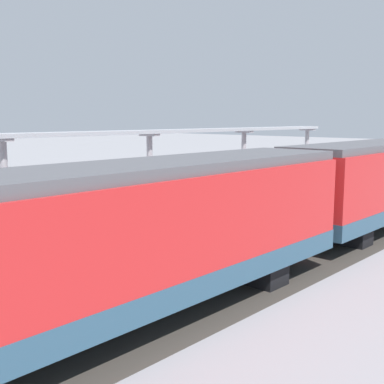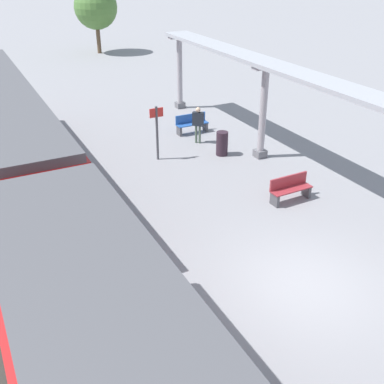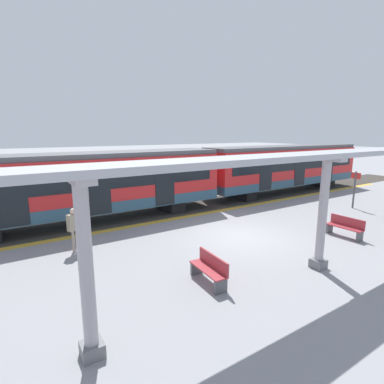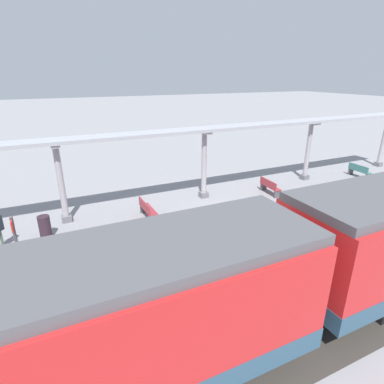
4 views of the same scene
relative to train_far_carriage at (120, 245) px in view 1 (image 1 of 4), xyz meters
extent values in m
plane|color=gray|center=(5.72, -9.54, -1.83)|extent=(176.00, 176.00, 0.00)
cube|color=gold|center=(1.80, -9.54, -1.83)|extent=(0.42, 37.76, 0.01)
cube|color=#38332D|center=(-0.01, -9.54, -1.83)|extent=(3.20, 49.76, 0.01)
cube|color=black|center=(1.31, -14.30, 0.42)|extent=(0.03, 12.60, 0.84)
cube|color=black|center=(1.31, -14.30, -0.14)|extent=(0.04, 1.10, 2.00)
cube|color=black|center=(1.31, -10.88, -0.14)|extent=(0.04, 1.10, 2.00)
cube|color=black|center=(-0.01, -9.92, -1.51)|extent=(2.21, 0.90, 0.64)
cube|color=red|center=(-0.01, 0.00, 0.11)|extent=(2.60, 13.70, 2.60)
cube|color=#2C4E66|center=(-0.01, 0.00, -0.92)|extent=(2.63, 13.72, 0.55)
cube|color=#515156|center=(-0.01, 0.00, 1.53)|extent=(2.39, 13.70, 0.24)
cube|color=black|center=(1.31, 0.00, 0.42)|extent=(0.03, 12.60, 0.84)
cube|color=black|center=(1.31, -3.43, -0.14)|extent=(0.04, 1.10, 2.00)
cube|color=black|center=(1.31, 0.00, -0.14)|extent=(0.04, 1.10, 2.00)
cube|color=black|center=(-0.01, -4.38, -1.51)|extent=(2.21, 0.90, 0.64)
cube|color=slate|center=(9.40, -24.06, -1.68)|extent=(0.44, 0.44, 0.30)
cylinder|color=#A49EA4|center=(9.40, -24.06, 0.11)|extent=(0.28, 0.28, 3.28)
cube|color=#A49EA4|center=(9.40, -24.06, 1.80)|extent=(1.10, 0.36, 0.12)
cube|color=slate|center=(9.40, -16.79, -1.68)|extent=(0.44, 0.44, 0.30)
cylinder|color=#A49EA4|center=(9.40, -16.79, 0.11)|extent=(0.28, 0.28, 3.28)
cube|color=#A49EA4|center=(9.40, -16.79, 1.80)|extent=(1.10, 0.36, 0.12)
cube|color=slate|center=(9.40, -9.38, -1.68)|extent=(0.44, 0.44, 0.30)
cylinder|color=#A49EA4|center=(9.40, -9.38, 0.11)|extent=(0.28, 0.28, 3.28)
cube|color=#A49EA4|center=(9.40, -9.38, 1.80)|extent=(1.10, 0.36, 0.12)
cube|color=slate|center=(9.40, -2.19, -1.68)|extent=(0.44, 0.44, 0.30)
cylinder|color=#A49EA4|center=(9.40, -2.19, 0.11)|extent=(0.28, 0.28, 3.28)
cube|color=#A49EA4|center=(9.40, -2.19, 1.80)|extent=(1.10, 0.36, 0.12)
cube|color=#A8AAB2|center=(9.40, -9.38, 1.94)|extent=(1.20, 30.15, 0.16)
cube|color=#9C2E36|center=(8.17, -5.79, -1.39)|extent=(1.51, 0.47, 0.04)
cube|color=#9C2E36|center=(8.16, -5.60, -1.17)|extent=(1.50, 0.09, 0.40)
cube|color=#4C4C51|center=(8.84, -5.77, -1.62)|extent=(0.11, 0.40, 0.42)
cube|color=#4C4C51|center=(7.50, -5.80, -1.62)|extent=(0.11, 0.40, 0.42)
cube|color=#3B7470|center=(8.20, -20.43, -1.39)|extent=(1.52, 0.50, 0.04)
cube|color=#3B7470|center=(8.20, -20.24, -1.17)|extent=(1.50, 0.12, 0.40)
cube|color=#4C4C51|center=(8.87, -20.46, -1.62)|extent=(0.12, 0.40, 0.42)
cube|color=#4C4C51|center=(7.53, -20.40, -1.62)|extent=(0.12, 0.40, 0.42)
cube|color=#A02E36|center=(8.24, -13.09, -1.39)|extent=(1.52, 0.52, 0.04)
cube|color=#A02E36|center=(8.25, -12.90, -1.17)|extent=(1.50, 0.14, 0.40)
cube|color=#4C4C51|center=(8.91, -13.12, -1.62)|extent=(0.12, 0.40, 0.42)
cube|color=#4C4C51|center=(7.57, -13.05, -1.62)|extent=(0.12, 0.40, 0.42)
cylinder|color=#30202B|center=(8.12, -1.29, -1.34)|extent=(0.48, 0.48, 0.99)
cylinder|color=#4C4C51|center=(5.59, -0.51, -0.73)|extent=(0.10, 0.10, 2.20)
cube|color=red|center=(5.59, -0.51, 0.12)|extent=(0.56, 0.04, 0.36)
cylinder|color=gray|center=(3.56, -15.96, -1.41)|extent=(0.11, 0.11, 0.84)
cylinder|color=gray|center=(3.49, -15.80, -1.41)|extent=(0.11, 0.11, 0.84)
cube|color=gray|center=(3.53, -15.88, -0.68)|extent=(0.39, 0.53, 0.63)
sphere|color=beige|center=(3.53, -15.88, -0.26)|extent=(0.23, 0.23, 0.23)
camera|label=1|loc=(-7.70, 6.11, 2.58)|focal=45.45mm
camera|label=2|loc=(-1.14, -16.64, 5.75)|focal=43.86mm
camera|label=3|loc=(14.90, -17.94, 2.62)|focal=27.80mm
camera|label=4|loc=(-4.89, -1.96, 4.63)|focal=28.93mm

